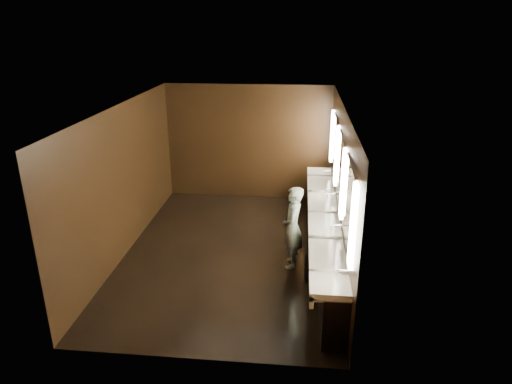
% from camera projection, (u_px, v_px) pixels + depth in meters
% --- Properties ---
extents(floor, '(6.00, 6.00, 0.00)m').
position_uv_depth(floor, '(231.00, 252.00, 8.84)').
color(floor, black).
rests_on(floor, ground).
extents(ceiling, '(4.00, 6.00, 0.02)m').
position_uv_depth(ceiling, '(228.00, 107.00, 7.85)').
color(ceiling, '#2D2D2B').
rests_on(ceiling, wall_back).
extents(wall_back, '(4.00, 0.02, 2.80)m').
position_uv_depth(wall_back, '(249.00, 142.00, 11.13)').
color(wall_back, black).
rests_on(wall_back, floor).
extents(wall_front, '(4.00, 0.02, 2.80)m').
position_uv_depth(wall_front, '(192.00, 267.00, 5.56)').
color(wall_front, black).
rests_on(wall_front, floor).
extents(wall_left, '(0.02, 6.00, 2.80)m').
position_uv_depth(wall_left, '(124.00, 180.00, 8.53)').
color(wall_left, black).
rests_on(wall_left, floor).
extents(wall_right, '(0.02, 6.00, 2.80)m').
position_uv_depth(wall_right, '(340.00, 188.00, 8.16)').
color(wall_right, black).
rests_on(wall_right, floor).
extents(sink_counter, '(0.55, 5.40, 1.01)m').
position_uv_depth(sink_counter, '(326.00, 233.00, 8.50)').
color(sink_counter, black).
rests_on(sink_counter, floor).
extents(mirror_band, '(0.06, 5.03, 1.15)m').
position_uv_depth(mirror_band, '(340.00, 169.00, 8.04)').
color(mirror_band, '#FBEFCD').
rests_on(mirror_band, wall_right).
extents(person, '(0.38, 0.56, 1.51)m').
position_uv_depth(person, '(293.00, 227.00, 8.11)').
color(person, '#95D1DE').
rests_on(person, floor).
extents(trash_bin, '(0.39, 0.39, 0.53)m').
position_uv_depth(trash_bin, '(314.00, 267.00, 7.78)').
color(trash_bin, black).
rests_on(trash_bin, floor).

